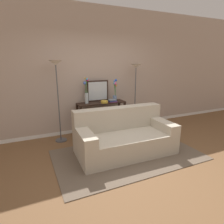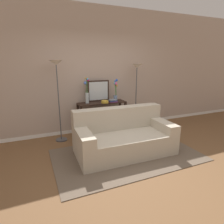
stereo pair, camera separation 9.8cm
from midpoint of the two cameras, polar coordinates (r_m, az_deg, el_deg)
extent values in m
cube|color=brown|center=(3.59, 7.47, -15.61)|extent=(16.00, 16.00, 0.02)
cube|color=white|center=(5.32, -4.15, -4.45)|extent=(12.00, 0.15, 0.09)
cube|color=#B29E8E|center=(5.02, -4.49, 12.46)|extent=(12.00, 0.14, 3.01)
cube|color=brown|center=(3.91, 5.16, -12.56)|extent=(2.81, 1.66, 0.01)
cube|color=#BCB29E|center=(3.90, 4.53, -9.29)|extent=(1.94, 0.99, 0.42)
cube|color=#BCB29E|center=(4.03, 2.52, -1.74)|extent=(1.92, 0.31, 0.46)
cube|color=#BCB29E|center=(3.60, -7.68, -9.96)|extent=(0.27, 0.95, 0.60)
cube|color=#BCB29E|center=(4.28, 14.74, -6.21)|extent=(0.27, 0.95, 0.60)
cube|color=black|center=(4.81, -2.44, 2.79)|extent=(1.21, 0.37, 0.03)
cube|color=black|center=(4.99, -2.35, -4.51)|extent=(1.11, 0.32, 0.01)
cube|color=black|center=(4.60, -8.41, -3.16)|extent=(0.05, 0.05, 0.78)
cube|color=black|center=(5.00, 4.48, -1.56)|extent=(0.05, 0.05, 0.78)
cube|color=black|center=(4.90, -9.40, -2.07)|extent=(0.05, 0.05, 0.78)
cube|color=black|center=(5.28, 2.86, -0.64)|extent=(0.05, 0.05, 0.78)
cylinder|color=#4C4C51|center=(4.71, -14.15, -7.94)|extent=(0.26, 0.26, 0.02)
cylinder|color=#4C4C51|center=(4.46, -14.84, 2.32)|extent=(0.02, 0.02, 1.70)
cone|color=silver|center=(4.36, -15.65, 13.94)|extent=(0.28, 0.28, 0.10)
cylinder|color=#4C4C51|center=(5.34, 7.35, -4.82)|extent=(0.26, 0.26, 0.02)
cylinder|color=#4C4C51|center=(5.13, 7.65, 3.82)|extent=(0.02, 0.02, 1.61)
cone|color=silver|center=(5.04, 7.99, 13.43)|extent=(0.28, 0.28, 0.10)
cube|color=black|center=(4.90, -3.46, 6.28)|extent=(0.56, 0.02, 0.53)
cube|color=silver|center=(4.89, -3.42, 6.26)|extent=(0.49, 0.01, 0.46)
cylinder|color=silver|center=(4.69, -6.80, 4.12)|extent=(0.09, 0.09, 0.25)
cylinder|color=#3D7538|center=(4.65, -7.05, 7.09)|extent=(0.02, 0.02, 0.24)
sphere|color=#466BCB|center=(4.65, -7.34, 8.54)|extent=(0.07, 0.07, 0.07)
cylinder|color=#3D7538|center=(4.66, -7.00, 7.77)|extent=(0.05, 0.02, 0.35)
sphere|color=gold|center=(4.65, -7.21, 9.90)|extent=(0.04, 0.04, 0.04)
cylinder|color=#3D7538|center=(4.65, -6.75, 7.55)|extent=(0.02, 0.04, 0.31)
sphere|color=#C11B6B|center=(4.63, -6.56, 9.48)|extent=(0.06, 0.06, 0.06)
cylinder|color=#3D7538|center=(4.64, -6.78, 7.63)|extent=(0.04, 0.03, 0.33)
sphere|color=#31ADE2|center=(4.61, -6.64, 9.64)|extent=(0.05, 0.05, 0.05)
cylinder|color=#6B84AD|center=(4.94, 1.60, 4.11)|extent=(0.10, 0.10, 0.14)
cylinder|color=#3D7538|center=(4.88, 1.65, 6.68)|extent=(0.02, 0.01, 0.31)
sphere|color=#E84D97|center=(4.84, 1.71, 8.45)|extent=(0.07, 0.07, 0.07)
cylinder|color=#3D7538|center=(4.88, 1.76, 7.16)|extent=(0.04, 0.02, 0.39)
sphere|color=blue|center=(4.85, 1.96, 9.41)|extent=(0.06, 0.06, 0.06)
cylinder|color=#3D7538|center=(4.91, 1.76, 6.39)|extent=(0.01, 0.03, 0.25)
sphere|color=#E49347|center=(4.91, 1.96, 7.86)|extent=(0.07, 0.07, 0.07)
cylinder|color=#3D7538|center=(4.88, 1.57, 7.00)|extent=(0.04, 0.03, 0.36)
sphere|color=#476CCB|center=(4.84, 1.52, 9.11)|extent=(0.05, 0.05, 0.05)
cylinder|color=#3D7538|center=(4.88, 1.58, 6.71)|extent=(0.03, 0.03, 0.31)
sphere|color=#38A7D7|center=(4.85, 1.53, 8.50)|extent=(0.06, 0.06, 0.06)
cylinder|color=gold|center=(4.71, -1.52, 3.01)|extent=(0.18, 0.18, 0.05)
torus|color=gold|center=(4.71, -1.53, 3.35)|extent=(0.18, 0.18, 0.01)
cube|color=#6B3360|center=(4.81, 0.86, 3.09)|extent=(0.22, 0.15, 0.02)
cube|color=navy|center=(4.79, 0.83, 3.33)|extent=(0.21, 0.16, 0.02)
cube|color=slate|center=(4.79, 0.88, 3.63)|extent=(0.19, 0.13, 0.03)
cube|color=tan|center=(4.89, -7.65, -6.29)|extent=(0.03, 0.15, 0.10)
cube|color=maroon|center=(4.89, -7.15, -6.17)|extent=(0.06, 0.16, 0.11)
cube|color=#BC3328|center=(4.91, -6.55, -6.06)|extent=(0.04, 0.15, 0.11)
cube|color=#2D2D33|center=(4.92, -6.01, -6.07)|extent=(0.05, 0.16, 0.10)
cube|color=slate|center=(4.93, -5.59, -5.94)|extent=(0.03, 0.13, 0.11)
cube|color=silver|center=(4.94, -5.17, -5.93)|extent=(0.04, 0.17, 0.10)
cube|color=#1E7075|center=(4.95, -4.75, -5.73)|extent=(0.03, 0.15, 0.13)
cube|color=#6B3360|center=(4.96, -4.39, -5.75)|extent=(0.03, 0.17, 0.12)
cube|color=gold|center=(4.97, -3.99, -5.72)|extent=(0.03, 0.17, 0.11)
cube|color=navy|center=(4.99, -3.55, -5.73)|extent=(0.05, 0.16, 0.10)
camera|label=1|loc=(0.05, -89.34, 0.18)|focal=30.83mm
camera|label=2|loc=(0.05, 90.66, -0.18)|focal=30.83mm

